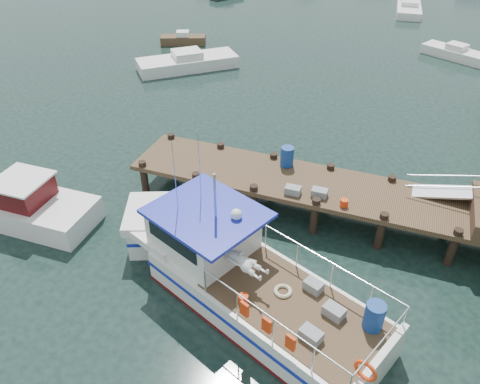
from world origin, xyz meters
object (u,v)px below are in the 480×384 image
(work_boat, at_px, (11,202))
(moored_d, at_px, (409,8))
(moored_rowboat, at_px, (183,39))
(moored_a, at_px, (188,62))
(moored_b, at_px, (455,53))
(lobster_boat, at_px, (233,271))
(dock, at_px, (450,191))

(work_boat, relative_size, moored_d, 1.18)
(moored_rowboat, xyz_separation_m, moored_a, (2.70, -4.71, 0.09))
(work_boat, xyz_separation_m, moored_b, (16.84, 26.54, -0.26))
(lobster_boat, distance_m, moored_b, 28.10)
(moored_a, xyz_separation_m, moored_b, (17.53, 8.96, -0.08))
(work_boat, relative_size, moored_a, 1.16)
(moored_b, bearing_deg, work_boat, -130.28)
(dock, bearing_deg, moored_d, 96.17)
(dock, relative_size, moored_b, 3.35)
(lobster_boat, relative_size, work_boat, 1.37)
(work_boat, xyz_separation_m, moored_d, (12.60, 38.57, -0.25))
(moored_b, relative_size, moored_d, 0.76)
(dock, relative_size, moored_d, 2.53)
(dock, height_order, work_boat, dock)
(dock, xyz_separation_m, moored_a, (-16.95, 12.97, -1.77))
(lobster_boat, bearing_deg, dock, 62.39)
(work_boat, height_order, moored_rowboat, work_boat)
(work_boat, distance_m, moored_d, 40.58)
(moored_d, bearing_deg, moored_a, -97.55)
(moored_b, bearing_deg, lobster_boat, -112.05)
(dock, relative_size, lobster_boat, 1.56)
(dock, height_order, moored_b, dock)
(moored_a, distance_m, moored_b, 19.68)
(moored_a, bearing_deg, lobster_boat, -81.56)
(moored_b, bearing_deg, moored_a, -160.82)
(work_boat, xyz_separation_m, moored_a, (-0.68, 17.59, -0.18))
(moored_a, relative_size, moored_d, 1.02)
(moored_d, bearing_deg, moored_rowboat, -109.70)
(dock, xyz_separation_m, work_boat, (-16.27, -4.62, -1.59))
(dock, distance_m, moored_rowboat, 26.50)
(moored_a, height_order, moored_d, moored_a)
(moored_rowboat, bearing_deg, moored_d, 54.04)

